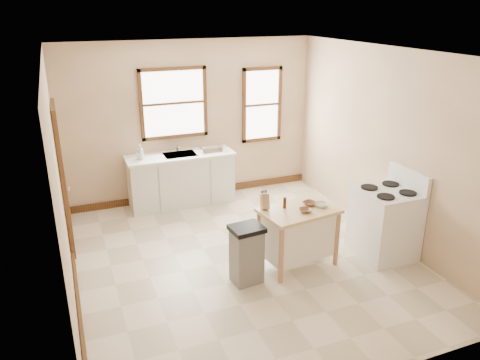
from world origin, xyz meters
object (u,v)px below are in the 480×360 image
bowl_a (305,211)px  trash_bin (247,254)px  bowl_c (322,205)px  dish_rack (210,149)px  kitchen_island (298,237)px  soap_bottle_b (139,154)px  knife_block (265,202)px  bowl_b (310,203)px  gas_stove (385,214)px  soap_bottle_a (141,152)px  pepper_grinder (285,203)px

bowl_a → trash_bin: (-0.83, -0.03, -0.45)m
bowl_c → dish_rack: bearing=105.4°
dish_rack → kitchen_island: bearing=-92.4°
kitchen_island → bowl_a: (0.03, -0.11, 0.43)m
soap_bottle_b → kitchen_island: size_ratio=0.18×
soap_bottle_b → knife_block: bearing=-51.4°
bowl_b → gas_stove: gas_stove is taller
bowl_a → bowl_c: (0.29, 0.07, 0.01)m
bowl_c → kitchen_island: bearing=173.6°
bowl_a → soap_bottle_a: bearing=121.6°
soap_bottle_a → bowl_a: 3.12m
kitchen_island → bowl_b: size_ratio=5.68×
bowl_a → gas_stove: gas_stove is taller
gas_stove → pepper_grinder: bearing=168.5°
gas_stove → kitchen_island: bearing=171.6°
knife_block → bowl_c: knife_block is taller
soap_bottle_a → knife_block: 2.65m
soap_bottle_b → gas_stove: size_ratio=0.14×
soap_bottle_a → bowl_a: bearing=-67.9°
soap_bottle_a → bowl_b: (1.80, -2.47, -0.20)m
soap_bottle_b → gas_stove: (2.89, -2.74, -0.39)m
kitchen_island → knife_block: (-0.42, 0.17, 0.51)m
soap_bottle_b → bowl_b: (1.83, -2.48, -0.17)m
dish_rack → knife_block: bearing=-101.9°
soap_bottle_b → bowl_c: (1.95, -2.59, -0.16)m
bowl_a → gas_stove: bearing=-3.7°
soap_bottle_b → pepper_grinder: 2.86m
dish_rack → knife_block: knife_block is taller
bowl_c → trash_bin: (-1.12, -0.11, -0.46)m
kitchen_island → gas_stove: (1.26, -0.19, 0.21)m
soap_bottle_b → dish_rack: (1.24, -0.01, -0.04)m
bowl_b → bowl_a: bearing=-132.7°
soap_bottle_b → kitchen_island: bearing=-45.9°
soap_bottle_a → pepper_grinder: 2.84m
soap_bottle_b → gas_stove: bearing=-31.9°
soap_bottle_a → pepper_grinder: (1.44, -2.44, -0.15)m
knife_block → bowl_a: (0.45, -0.28, -0.08)m
dish_rack → gas_stove: size_ratio=0.31×
knife_block → gas_stove: (1.68, -0.36, -0.30)m
soap_bottle_b → dish_rack: 1.24m
kitchen_island → bowl_c: bowl_c is taller
bowl_c → bowl_a: bearing=-166.3°
dish_rack → gas_stove: 3.21m
soap_bottle_a → kitchen_island: soap_bottle_a is taller
knife_block → soap_bottle_b: bearing=123.7°
bowl_a → soap_bottle_b: bearing=122.0°
soap_bottle_b → bowl_c: soap_bottle_b is taller
dish_rack → bowl_c: (0.71, -2.58, -0.12)m
knife_block → gas_stove: size_ratio=0.16×
bowl_a → trash_bin: size_ratio=0.21×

